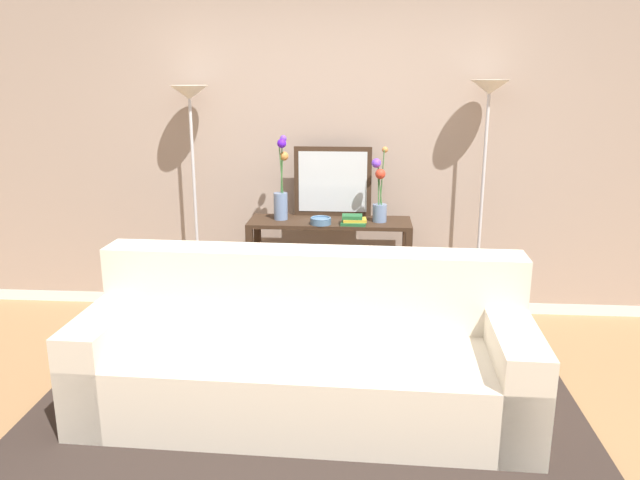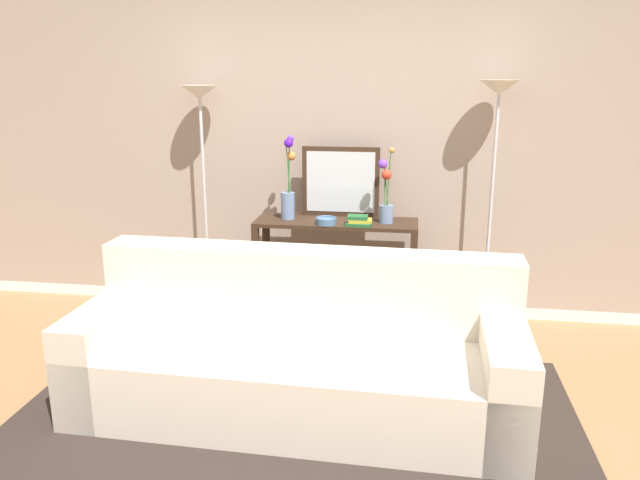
% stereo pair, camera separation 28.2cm
% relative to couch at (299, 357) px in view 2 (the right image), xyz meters
% --- Properties ---
extents(ground_plane, '(16.00, 16.00, 0.02)m').
position_rel_couch_xyz_m(ground_plane, '(0.08, -0.31, -0.32)').
color(ground_plane, '#9E754C').
extents(back_wall, '(12.00, 0.15, 2.85)m').
position_rel_couch_xyz_m(back_wall, '(0.08, 1.64, 1.11)').
color(back_wall, white).
rests_on(back_wall, ground).
extents(area_rug, '(3.17, 1.87, 0.01)m').
position_rel_couch_xyz_m(area_rug, '(-0.00, -0.16, -0.31)').
color(area_rug, '#332823').
rests_on(area_rug, ground).
extents(couch, '(2.52, 0.99, 0.88)m').
position_rel_couch_xyz_m(couch, '(0.00, 0.00, 0.00)').
color(couch, beige).
rests_on(couch, ground).
extents(console_table, '(1.21, 0.39, 0.83)m').
position_rel_couch_xyz_m(console_table, '(0.06, 1.26, 0.26)').
color(console_table, '#382619').
rests_on(console_table, ground).
extents(floor_lamp_left, '(0.28, 0.28, 1.80)m').
position_rel_couch_xyz_m(floor_lamp_left, '(-0.99, 1.35, 1.11)').
color(floor_lamp_left, silver).
rests_on(floor_lamp_left, ground).
extents(floor_lamp_right, '(0.28, 0.28, 1.84)m').
position_rel_couch_xyz_m(floor_lamp_right, '(1.18, 1.35, 1.14)').
color(floor_lamp_right, silver).
rests_on(floor_lamp_right, ground).
extents(wall_mirror, '(0.59, 0.02, 0.53)m').
position_rel_couch_xyz_m(wall_mirror, '(0.07, 1.42, 0.78)').
color(wall_mirror, '#382619').
rests_on(wall_mirror, console_table).
extents(vase_tall_flowers, '(0.11, 0.12, 0.62)m').
position_rel_couch_xyz_m(vase_tall_flowers, '(-0.31, 1.27, 0.73)').
color(vase_tall_flowers, '#6B84AD').
rests_on(vase_tall_flowers, console_table).
extents(vase_short_flowers, '(0.12, 0.12, 0.55)m').
position_rel_couch_xyz_m(vase_short_flowers, '(0.42, 1.24, 0.71)').
color(vase_short_flowers, '#6B84AD').
rests_on(vase_short_flowers, console_table).
extents(fruit_bowl, '(0.15, 0.15, 0.05)m').
position_rel_couch_xyz_m(fruit_bowl, '(-0.00, 1.13, 0.54)').
color(fruit_bowl, '#4C7093').
rests_on(fruit_bowl, console_table).
extents(book_stack, '(0.19, 0.15, 0.07)m').
position_rel_couch_xyz_m(book_stack, '(0.24, 1.15, 0.54)').
color(book_stack, '#236033').
rests_on(book_stack, console_table).
extents(book_row_under_console, '(0.45, 0.18, 0.13)m').
position_rel_couch_xyz_m(book_row_under_console, '(-0.22, 1.26, -0.26)').
color(book_row_under_console, '#2D2D33').
rests_on(book_row_under_console, ground).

